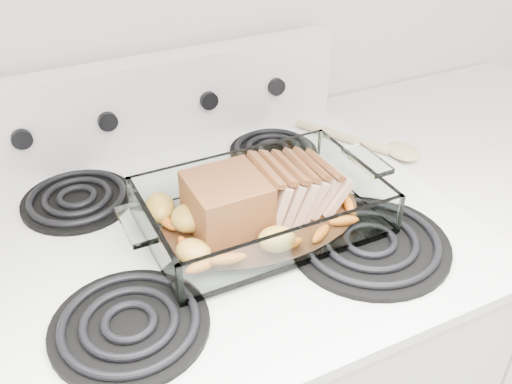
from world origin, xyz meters
name	(u,v)px	position (x,y,z in m)	size (l,w,h in m)	color
counter_right	(465,300)	(0.67, 1.66, 0.47)	(0.58, 0.68, 0.93)	white
baking_dish	(262,213)	(0.06, 1.61, 0.96)	(0.37, 0.24, 0.07)	silver
pork_roast	(253,199)	(0.05, 1.61, 1.00)	(0.26, 0.11, 0.09)	brown
roast_vegetables	(251,200)	(0.06, 1.64, 0.97)	(0.32, 0.18, 0.04)	#C8560B
wooden_spoon	(376,145)	(0.38, 1.74, 0.95)	(0.16, 0.24, 0.02)	beige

